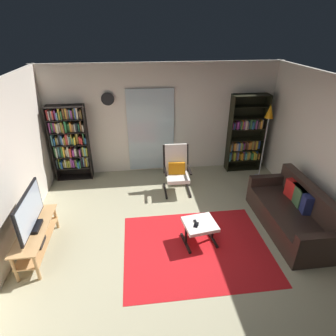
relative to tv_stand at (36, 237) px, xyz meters
name	(u,v)px	position (x,y,z in m)	size (l,w,h in m)	color
ground_plane	(181,248)	(2.32, -0.19, -0.32)	(7.02, 7.02, 0.00)	tan
wall_back	(163,120)	(2.32, 2.71, 0.98)	(5.60, 0.06, 2.60)	silver
glass_door_panel	(151,131)	(2.03, 2.64, 0.73)	(1.10, 0.01, 2.00)	silver
area_rug	(196,248)	(2.57, -0.23, -0.32)	(2.39, 1.89, 0.01)	red
tv_stand	(36,237)	(0.00, 0.00, 0.00)	(0.40, 1.27, 0.49)	tan
television	(30,212)	(0.00, 0.01, 0.47)	(0.20, 1.02, 0.63)	black
bookshelf_near_tv	(70,141)	(0.15, 2.49, 0.63)	(0.82, 0.30, 1.77)	black
bookshelf_near_sofa	(245,137)	(4.34, 2.47, 0.53)	(0.87, 0.30, 1.90)	black
leather_sofa	(293,214)	(4.41, 0.10, -0.02)	(0.85, 1.92, 0.83)	#31231D
lounge_armchair	(177,168)	(2.51, 1.67, 0.21)	(0.57, 0.66, 1.02)	black
ottoman	(200,226)	(2.65, -0.08, 0.01)	(0.58, 0.55, 0.41)	white
tv_remote	(196,223)	(2.58, -0.07, 0.09)	(0.04, 0.14, 0.02)	black
cell_phone	(196,225)	(2.57, -0.12, 0.09)	(0.07, 0.14, 0.01)	black
floor_lamp_by_shelf	(268,120)	(4.60, 1.97, 1.12)	(0.22, 0.22, 1.79)	#A5A5AD
wall_clock	(108,99)	(1.09, 2.63, 1.53)	(0.29, 0.03, 0.29)	silver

